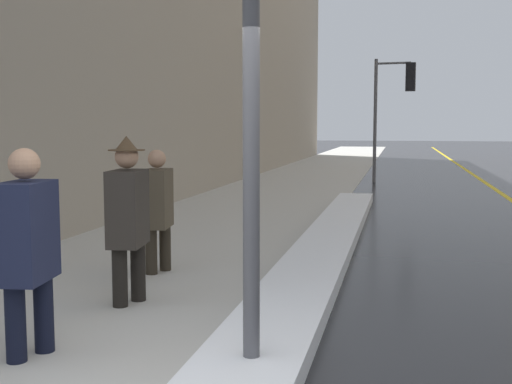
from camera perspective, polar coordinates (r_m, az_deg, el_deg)
sidewalk_slab at (r=18.79m, az=2.60°, el=0.28°), size 4.00×80.00×0.01m
road_centre_stripe at (r=18.71m, az=21.01°, el=-0.14°), size 0.16×80.00×0.00m
snow_bank_curb at (r=9.35m, az=6.16°, el=-4.87°), size 0.80×13.49×0.19m
traffic_light_near at (r=21.32m, az=12.38°, el=8.58°), size 1.31×0.33×4.00m
pedestrian_with_shoulder_bag at (r=5.33m, az=-19.62°, el=-4.30°), size 0.38×0.77×1.66m
pedestrian_nearside at (r=6.64m, az=-11.32°, el=-1.88°), size 0.38×0.57×1.74m
pedestrian_in_glasses at (r=8.03m, az=-8.74°, el=-1.16°), size 0.35×0.53×1.55m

